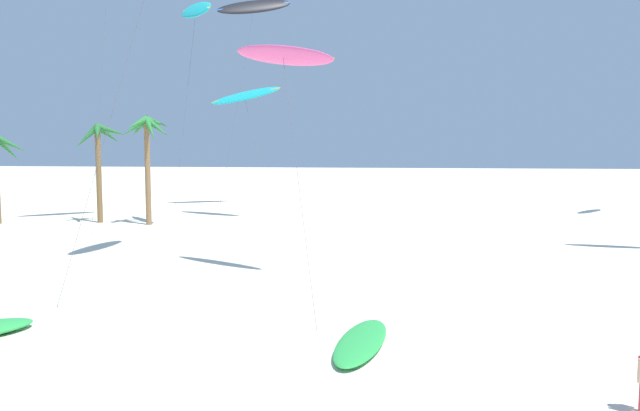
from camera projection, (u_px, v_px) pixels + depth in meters
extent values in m
cone|color=#23662D|center=(11.00, 144.00, 49.61)|extent=(2.61, 1.05, 1.65)
cone|color=#23662D|center=(7.00, 148.00, 50.30)|extent=(1.55, 2.23, 2.20)
cylinder|color=olive|center=(148.00, 172.00, 49.15)|extent=(0.41, 0.41, 7.91)
cone|color=#287533|center=(157.00, 127.00, 48.70)|extent=(2.00, 0.64, 1.68)
cone|color=#287533|center=(157.00, 123.00, 49.56)|extent=(1.61, 2.10, 1.07)
cone|color=#287533|center=(148.00, 127.00, 49.66)|extent=(1.06, 2.10, 1.61)
cone|color=#287533|center=(140.00, 128.00, 49.31)|extent=(1.99, 1.50, 1.68)
cone|color=#287533|center=(135.00, 127.00, 48.54)|extent=(2.05, 1.37, 1.65)
cone|color=#287533|center=(137.00, 123.00, 47.92)|extent=(1.24, 2.19, 1.18)
cone|color=#287533|center=(150.00, 129.00, 48.24)|extent=(1.66, 1.75, 1.85)
cylinder|color=brown|center=(99.00, 175.00, 50.48)|extent=(0.42, 0.42, 7.36)
cone|color=#23662D|center=(112.00, 131.00, 50.11)|extent=(2.40, 0.74, 1.16)
cone|color=#23662D|center=(108.00, 135.00, 51.00)|extent=(1.53, 2.28, 1.64)
cone|color=#23662D|center=(92.00, 131.00, 51.01)|extent=(2.07, 2.07, 1.07)
cone|color=#23662D|center=(86.00, 137.00, 49.69)|extent=(1.89, 1.81, 1.98)
cone|color=#23662D|center=(97.00, 133.00, 49.16)|extent=(1.48, 2.36, 1.41)
ellipsoid|color=#19B2B7|center=(245.00, 96.00, 53.07)|extent=(6.84, 4.29, 2.02)
ellipsoid|color=orange|center=(245.00, 96.00, 53.06)|extent=(6.66, 3.53, 1.37)
cylinder|color=#4C4C51|center=(259.00, 159.00, 50.20)|extent=(3.60, 6.41, 9.85)
cylinder|color=#4C4C51|center=(101.00, 91.00, 46.36)|extent=(1.13, 6.73, 19.66)
ellipsoid|color=#EA5193|center=(283.00, 55.00, 30.06)|extent=(5.40, 3.87, 1.77)
ellipsoid|color=orange|center=(283.00, 54.00, 30.06)|extent=(5.24, 3.36, 1.18)
cylinder|color=#4C4C51|center=(297.00, 172.00, 26.01)|extent=(2.59, 8.96, 10.14)
ellipsoid|color=black|center=(254.00, 7.00, 60.53)|extent=(7.01, 3.89, 2.63)
ellipsoid|color=blue|center=(254.00, 6.00, 60.53)|extent=(6.70, 3.25, 1.70)
cylinder|color=#4C4C51|center=(237.00, 108.00, 59.13)|extent=(2.32, 4.96, 18.50)
cylinder|color=#4C4C51|center=(133.00, 40.00, 27.76)|extent=(3.29, 8.24, 21.14)
ellipsoid|color=#19B2B7|center=(196.00, 10.00, 46.42)|extent=(4.13, 4.73, 1.95)
ellipsoid|color=yellow|center=(196.00, 10.00, 46.42)|extent=(3.61, 4.47, 1.10)
cylinder|color=#4C4C51|center=(184.00, 121.00, 46.13)|extent=(1.29, 2.31, 15.43)
ellipsoid|color=green|center=(361.00, 342.00, 20.23)|extent=(2.05, 5.13, 0.31)
ellipsoid|color=#EA5193|center=(361.00, 341.00, 20.23)|extent=(1.46, 2.39, 0.18)
cylinder|color=tan|center=(640.00, 371.00, 15.08)|extent=(0.09, 0.09, 0.56)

